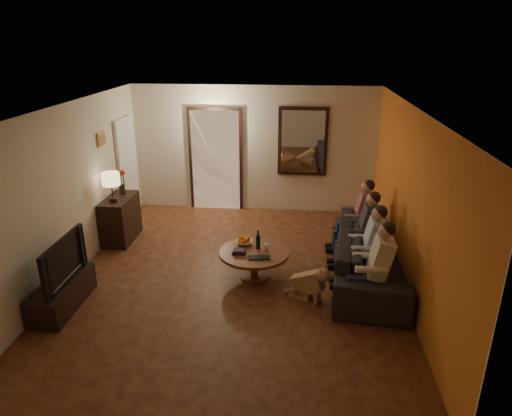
# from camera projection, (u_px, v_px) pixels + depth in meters

# --- Properties ---
(floor) EXTENTS (5.00, 6.00, 0.01)m
(floor) POSITION_uv_depth(u_px,v_px,m) (235.00, 277.00, 7.08)
(floor) COLOR #3C1910
(floor) RESTS_ON ground
(ceiling) EXTENTS (5.00, 6.00, 0.01)m
(ceiling) POSITION_uv_depth(u_px,v_px,m) (232.00, 108.00, 6.15)
(ceiling) COLOR white
(ceiling) RESTS_ON back_wall
(back_wall) EXTENTS (5.00, 0.02, 2.60)m
(back_wall) POSITION_uv_depth(u_px,v_px,m) (254.00, 150.00, 9.40)
(back_wall) COLOR beige
(back_wall) RESTS_ON floor
(front_wall) EXTENTS (5.00, 0.02, 2.60)m
(front_wall) POSITION_uv_depth(u_px,v_px,m) (184.00, 319.00, 3.83)
(front_wall) COLOR beige
(front_wall) RESTS_ON floor
(left_wall) EXTENTS (0.02, 6.00, 2.60)m
(left_wall) POSITION_uv_depth(u_px,v_px,m) (69.00, 193.00, 6.83)
(left_wall) COLOR beige
(left_wall) RESTS_ON floor
(right_wall) EXTENTS (0.02, 6.00, 2.60)m
(right_wall) POSITION_uv_depth(u_px,v_px,m) (410.00, 204.00, 6.40)
(right_wall) COLOR beige
(right_wall) RESTS_ON floor
(orange_accent) EXTENTS (0.01, 6.00, 2.60)m
(orange_accent) POSITION_uv_depth(u_px,v_px,m) (409.00, 204.00, 6.40)
(orange_accent) COLOR orange
(orange_accent) RESTS_ON right_wall
(kitchen_doorway) EXTENTS (1.00, 0.06, 2.10)m
(kitchen_doorway) POSITION_uv_depth(u_px,v_px,m) (216.00, 161.00, 9.55)
(kitchen_doorway) COLOR #FFE0A5
(kitchen_doorway) RESTS_ON floor
(door_trim) EXTENTS (1.12, 0.04, 2.22)m
(door_trim) POSITION_uv_depth(u_px,v_px,m) (216.00, 161.00, 9.54)
(door_trim) COLOR black
(door_trim) RESTS_ON floor
(fridge_glimpse) EXTENTS (0.45, 0.03, 1.70)m
(fridge_glimpse) POSITION_uv_depth(u_px,v_px,m) (228.00, 168.00, 9.58)
(fridge_glimpse) COLOR silver
(fridge_glimpse) RESTS_ON floor
(mirror_frame) EXTENTS (1.00, 0.05, 1.40)m
(mirror_frame) POSITION_uv_depth(u_px,v_px,m) (303.00, 142.00, 9.21)
(mirror_frame) COLOR black
(mirror_frame) RESTS_ON back_wall
(mirror_glass) EXTENTS (0.86, 0.02, 1.26)m
(mirror_glass) POSITION_uv_depth(u_px,v_px,m) (303.00, 142.00, 9.18)
(mirror_glass) COLOR white
(mirror_glass) RESTS_ON back_wall
(white_door) EXTENTS (0.06, 0.85, 2.04)m
(white_door) POSITION_uv_depth(u_px,v_px,m) (128.00, 169.00, 9.07)
(white_door) COLOR white
(white_door) RESTS_ON floor
(framed_art) EXTENTS (0.03, 0.28, 0.24)m
(framed_art) POSITION_uv_depth(u_px,v_px,m) (101.00, 139.00, 7.84)
(framed_art) COLOR #B28C33
(framed_art) RESTS_ON left_wall
(art_canvas) EXTENTS (0.01, 0.22, 0.18)m
(art_canvas) POSITION_uv_depth(u_px,v_px,m) (102.00, 139.00, 7.84)
(art_canvas) COLOR brown
(art_canvas) RESTS_ON left_wall
(dresser) EXTENTS (0.45, 0.91, 0.81)m
(dresser) POSITION_uv_depth(u_px,v_px,m) (121.00, 219.00, 8.25)
(dresser) COLOR black
(dresser) RESTS_ON floor
(table_lamp) EXTENTS (0.30, 0.30, 0.54)m
(table_lamp) POSITION_uv_depth(u_px,v_px,m) (112.00, 187.00, 7.81)
(table_lamp) COLOR beige
(table_lamp) RESTS_ON dresser
(flower_vase) EXTENTS (0.14, 0.14, 0.44)m
(flower_vase) POSITION_uv_depth(u_px,v_px,m) (121.00, 182.00, 8.23)
(flower_vase) COLOR red
(flower_vase) RESTS_ON dresser
(tv_stand) EXTENTS (0.45, 1.17, 0.39)m
(tv_stand) POSITION_uv_depth(u_px,v_px,m) (62.00, 294.00, 6.26)
(tv_stand) COLOR black
(tv_stand) RESTS_ON floor
(tv) EXTENTS (1.11, 0.14, 0.64)m
(tv) POSITION_uv_depth(u_px,v_px,m) (56.00, 261.00, 6.07)
(tv) COLOR black
(tv) RESTS_ON tv_stand
(sofa) EXTENTS (2.71, 1.32, 0.76)m
(sofa) POSITION_uv_depth(u_px,v_px,m) (371.00, 255.00, 6.94)
(sofa) COLOR black
(sofa) RESTS_ON floor
(person_a) EXTENTS (0.60, 0.40, 1.20)m
(person_a) POSITION_uv_depth(u_px,v_px,m) (374.00, 271.00, 6.04)
(person_a) COLOR tan
(person_a) RESTS_ON sofa
(person_b) EXTENTS (0.60, 0.40, 1.20)m
(person_b) POSITION_uv_depth(u_px,v_px,m) (368.00, 251.00, 6.60)
(person_b) COLOR tan
(person_b) RESTS_ON sofa
(person_c) EXTENTS (0.60, 0.40, 1.20)m
(person_c) POSITION_uv_depth(u_px,v_px,m) (363.00, 234.00, 7.15)
(person_c) COLOR tan
(person_c) RESTS_ON sofa
(person_d) EXTENTS (0.60, 0.40, 1.20)m
(person_d) POSITION_uv_depth(u_px,v_px,m) (359.00, 219.00, 7.71)
(person_d) COLOR tan
(person_d) RESTS_ON sofa
(dog) EXTENTS (0.61, 0.44, 0.56)m
(dog) POSITION_uv_depth(u_px,v_px,m) (308.00, 282.00, 6.41)
(dog) COLOR #A87D4D
(dog) RESTS_ON floor
(coffee_table) EXTENTS (1.17, 1.17, 0.45)m
(coffee_table) POSITION_uv_depth(u_px,v_px,m) (254.00, 264.00, 7.01)
(coffee_table) COLOR brown
(coffee_table) RESTS_ON floor
(bowl) EXTENTS (0.26, 0.26, 0.06)m
(bowl) POSITION_uv_depth(u_px,v_px,m) (244.00, 242.00, 7.14)
(bowl) COLOR white
(bowl) RESTS_ON coffee_table
(oranges) EXTENTS (0.20, 0.20, 0.08)m
(oranges) POSITION_uv_depth(u_px,v_px,m) (244.00, 239.00, 7.11)
(oranges) COLOR orange
(oranges) RESTS_ON bowl
(wine_bottle) EXTENTS (0.07, 0.07, 0.31)m
(wine_bottle) POSITION_uv_depth(u_px,v_px,m) (258.00, 239.00, 6.96)
(wine_bottle) COLOR black
(wine_bottle) RESTS_ON coffee_table
(wine_glass) EXTENTS (0.06, 0.06, 0.10)m
(wine_glass) POSITION_uv_depth(u_px,v_px,m) (266.00, 247.00, 6.94)
(wine_glass) COLOR silver
(wine_glass) RESTS_ON coffee_table
(book_stack) EXTENTS (0.20, 0.15, 0.07)m
(book_stack) POSITION_uv_depth(u_px,v_px,m) (239.00, 251.00, 6.84)
(book_stack) COLOR black
(book_stack) RESTS_ON coffee_table
(laptop) EXTENTS (0.35, 0.24, 0.03)m
(laptop) POSITION_uv_depth(u_px,v_px,m) (259.00, 259.00, 6.65)
(laptop) COLOR black
(laptop) RESTS_ON coffee_table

